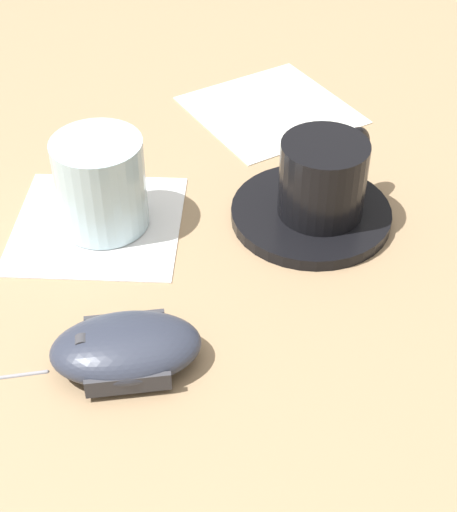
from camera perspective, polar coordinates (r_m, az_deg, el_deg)
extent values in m
plane|color=#9E7F5B|center=(0.70, -2.72, 2.30)|extent=(3.00, 3.00, 0.00)
cylinder|color=black|center=(0.71, 6.01, 3.06)|extent=(0.14, 0.14, 0.01)
cylinder|color=black|center=(0.68, 6.87, 5.61)|extent=(0.08, 0.08, 0.07)
torus|color=black|center=(0.71, 8.92, 7.32)|extent=(0.05, 0.03, 0.05)
ellipsoid|color=#2D3342|center=(0.57, -7.46, -6.64)|extent=(0.12, 0.09, 0.03)
cylinder|color=#38383D|center=(0.57, -10.58, -6.25)|extent=(0.01, 0.01, 0.01)
cube|color=#38383D|center=(0.55, -7.30, -9.28)|extent=(0.06, 0.02, 0.02)
cube|color=#38383D|center=(0.60, -7.54, -4.74)|extent=(0.06, 0.02, 0.02)
cylinder|color=gray|center=(0.59, -15.38, -8.33)|extent=(0.05, 0.01, 0.00)
sphere|color=gray|center=(0.59, -13.08, -8.11)|extent=(0.00, 0.00, 0.00)
cube|color=white|center=(0.71, -9.49, 2.33)|extent=(0.19, 0.19, 0.00)
cylinder|color=silver|center=(0.68, -9.28, 5.21)|extent=(0.08, 0.08, 0.08)
cube|color=silver|center=(0.86, 3.08, 10.59)|extent=(0.18, 0.18, 0.00)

